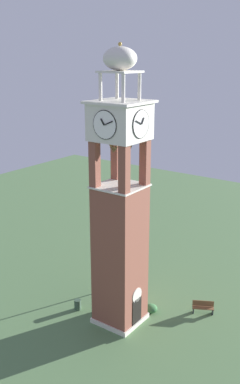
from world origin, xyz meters
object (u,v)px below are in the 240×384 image
Objects in this scene: clock_tower at (120,219)px; lamp_post at (114,259)px; trash_bin at (78,305)px; park_bench at (203,307)px.

lamp_post is at bearing 41.89° from clock_tower.
trash_bin is at bearing 102.79° from clock_tower.
trash_bin is (-5.20, 7.98, -0.08)m from park_bench.
lamp_post is at bearing 97.13° from park_bench.
clock_tower is 5.01× the size of lamp_post.
clock_tower is 9.80m from park_bench.
trash_bin is (-0.78, 3.44, -7.55)m from clock_tower.
clock_tower is at bearing 134.20° from park_bench.
park_bench is at bearing -56.92° from trash_bin.
lamp_post is (-0.96, 7.65, 2.20)m from park_bench.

